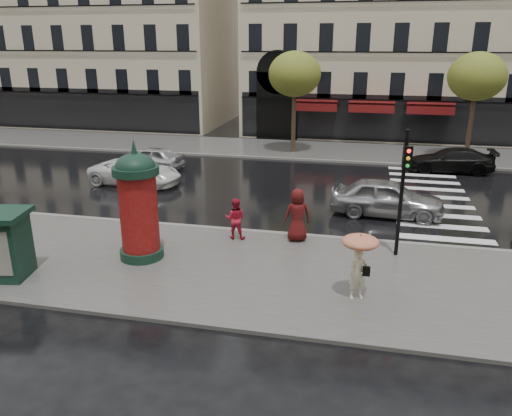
% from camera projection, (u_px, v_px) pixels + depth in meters
% --- Properties ---
extents(ground, '(160.00, 160.00, 0.00)m').
position_uv_depth(ground, '(274.00, 269.00, 16.63)').
color(ground, black).
rests_on(ground, ground).
extents(near_sidewalk, '(90.00, 7.00, 0.12)m').
position_uv_depth(near_sidewalk, '(271.00, 274.00, 16.15)').
color(near_sidewalk, '#474744').
rests_on(near_sidewalk, ground).
extents(far_sidewalk, '(90.00, 6.00, 0.12)m').
position_uv_depth(far_sidewalk, '(324.00, 151.00, 34.21)').
color(far_sidewalk, '#474744').
rests_on(far_sidewalk, ground).
extents(near_kerb, '(90.00, 0.25, 0.14)m').
position_uv_depth(near_kerb, '(288.00, 235.00, 19.39)').
color(near_kerb, slate).
rests_on(near_kerb, ground).
extents(far_kerb, '(90.00, 0.25, 0.14)m').
position_uv_depth(far_kerb, '(320.00, 160.00, 31.43)').
color(far_kerb, slate).
rests_on(far_kerb, ground).
extents(zebra_crossing, '(3.60, 11.75, 0.01)m').
position_uv_depth(zebra_crossing, '(430.00, 197.00, 24.31)').
color(zebra_crossing, silver).
rests_on(zebra_crossing, ground).
extents(tree_far_left, '(3.40, 3.40, 6.64)m').
position_uv_depth(tree_far_left, '(295.00, 74.00, 32.06)').
color(tree_far_left, '#38281C').
rests_on(tree_far_left, ground).
extents(tree_far_right, '(3.40, 3.40, 6.64)m').
position_uv_depth(tree_far_right, '(477.00, 77.00, 29.84)').
color(tree_far_right, '#38281C').
rests_on(tree_far_right, ground).
extents(woman_umbrella, '(1.04, 1.04, 2.01)m').
position_uv_depth(woman_umbrella, '(359.00, 256.00, 14.10)').
color(woman_umbrella, '#F1E7C7').
rests_on(woman_umbrella, near_sidewalk).
extents(woman_red, '(0.79, 0.63, 1.58)m').
position_uv_depth(woman_red, '(235.00, 218.00, 18.67)').
color(woman_red, red).
rests_on(woman_red, near_sidewalk).
extents(man_burgundy, '(1.13, 0.92, 1.99)m').
position_uv_depth(man_burgundy, '(297.00, 215.00, 18.42)').
color(man_burgundy, '#4B0F0F').
rests_on(man_burgundy, near_sidewalk).
extents(morris_column, '(1.53, 1.53, 4.12)m').
position_uv_depth(morris_column, '(138.00, 203.00, 16.65)').
color(morris_column, black).
rests_on(morris_column, near_sidewalk).
extents(traffic_light, '(0.31, 0.43, 4.40)m').
position_uv_depth(traffic_light, '(403.00, 182.00, 16.52)').
color(traffic_light, black).
rests_on(traffic_light, near_sidewalk).
extents(newsstand, '(2.03, 1.80, 2.16)m').
position_uv_depth(newsstand, '(0.00, 244.00, 15.51)').
color(newsstand, black).
rests_on(newsstand, near_sidewalk).
extents(car_silver, '(4.89, 2.24, 1.63)m').
position_uv_depth(car_silver, '(387.00, 198.00, 21.47)').
color(car_silver, '#A3A3A7').
rests_on(car_silver, ground).
extents(car_white, '(5.10, 2.82, 1.35)m').
position_uv_depth(car_white, '(135.00, 172.00, 26.18)').
color(car_white, white).
rests_on(car_white, ground).
extents(car_black, '(4.78, 2.00, 1.38)m').
position_uv_depth(car_black, '(451.00, 160.00, 28.76)').
color(car_black, black).
rests_on(car_black, ground).
extents(car_far_silver, '(4.10, 1.97, 1.35)m').
position_uv_depth(car_far_silver, '(151.00, 158.00, 29.38)').
color(car_far_silver, silver).
rests_on(car_far_silver, ground).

